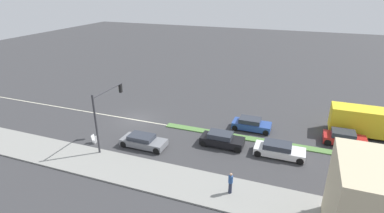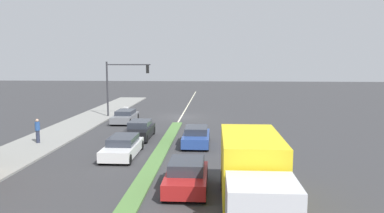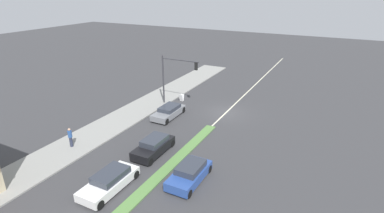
% 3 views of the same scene
% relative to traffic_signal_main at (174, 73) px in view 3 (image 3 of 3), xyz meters
% --- Properties ---
extents(sidewalk_right, '(4.00, 73.00, 0.12)m').
position_rel_traffic_signal_main_xyz_m(sidewalk_right, '(2.88, 17.84, -3.84)').
color(sidewalk_right, gray).
rests_on(sidewalk_right, ground).
extents(lane_marking_center, '(0.16, 60.00, 0.01)m').
position_rel_traffic_signal_main_xyz_m(lane_marking_center, '(-6.12, -0.66, -3.90)').
color(lane_marking_center, beige).
rests_on(lane_marking_center, ground).
extents(traffic_signal_main, '(4.59, 0.34, 5.60)m').
position_rel_traffic_signal_main_xyz_m(traffic_signal_main, '(0.00, 0.00, 0.00)').
color(traffic_signal_main, '#333338').
rests_on(traffic_signal_main, sidewalk_right).
extents(pedestrian, '(0.34, 0.34, 1.71)m').
position_rel_traffic_signal_main_xyz_m(pedestrian, '(2.84, 12.56, -2.88)').
color(pedestrian, '#282D42').
rests_on(pedestrian, sidewalk_right).
extents(warning_aframe_sign, '(0.45, 0.53, 0.84)m').
position_rel_traffic_signal_main_xyz_m(warning_aframe_sign, '(-0.04, -1.61, -3.47)').
color(warning_aframe_sign, silver).
rests_on(warning_aframe_sign, ground).
extents(suv_grey, '(1.82, 4.32, 1.17)m').
position_rel_traffic_signal_main_xyz_m(suv_grey, '(-1.12, 3.14, -3.32)').
color(suv_grey, slate).
rests_on(suv_grey, ground).
extents(van_white, '(1.84, 4.43, 1.24)m').
position_rel_traffic_signal_main_xyz_m(van_white, '(-3.92, 15.39, -3.30)').
color(van_white, silver).
rests_on(van_white, ground).
extents(suv_black, '(1.77, 4.09, 1.33)m').
position_rel_traffic_signal_main_xyz_m(suv_black, '(-3.92, 10.08, -3.26)').
color(suv_black, black).
rests_on(suv_black, ground).
extents(coupe_blue, '(1.82, 3.99, 1.28)m').
position_rel_traffic_signal_main_xyz_m(coupe_blue, '(-8.32, 12.11, -3.28)').
color(coupe_blue, '#284793').
rests_on(coupe_blue, ground).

